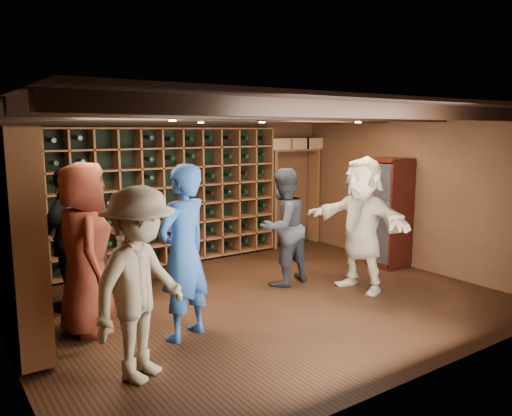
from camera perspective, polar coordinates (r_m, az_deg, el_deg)
ground at (r=6.69m, az=0.51°, el=-10.54°), size 6.00×6.00×0.00m
room_shell at (r=6.35m, az=0.28°, el=10.66°), size 6.00×6.00×6.00m
wine_rack_back at (r=8.18m, az=-11.95°, el=1.16°), size 4.65×0.30×2.20m
wine_rack_left at (r=6.14m, az=-26.55°, el=-2.15°), size 0.30×2.65×2.20m
crate_shelf at (r=9.63m, az=4.37°, el=4.98°), size 1.20×0.32×2.07m
display_cabinet at (r=8.41m, az=15.05°, el=-0.77°), size 0.55×0.50×1.75m
man_blue_shirt at (r=5.36m, az=-8.32°, el=-5.07°), size 0.80×0.67×1.88m
man_grey_suit at (r=7.19m, az=3.07°, el=-2.17°), size 0.92×0.77×1.69m
guest_red_floral at (r=5.76m, az=-18.94°, el=-4.43°), size 0.74×1.01×1.89m
guest_woman_black at (r=6.58m, az=-20.41°, el=-3.37°), size 1.10×0.96×1.78m
guest_khaki at (r=4.58m, az=-13.09°, el=-8.48°), size 1.31×1.13×1.75m
guest_beige at (r=7.08m, az=11.98°, el=-1.78°), size 0.69×1.78×1.87m
tasting_table at (r=7.04m, az=-12.05°, el=-2.93°), size 1.25×0.67×1.20m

